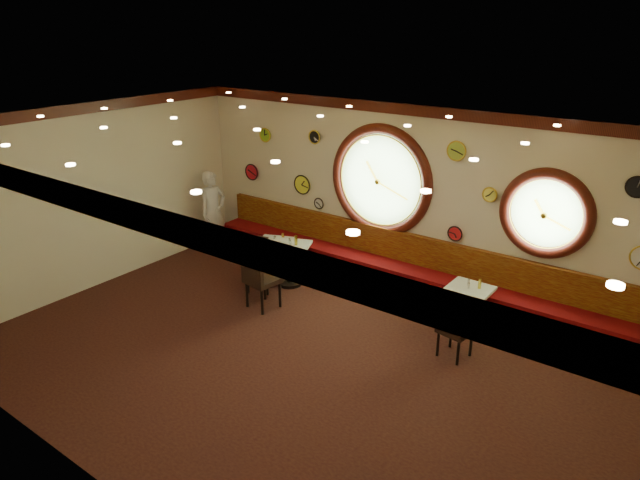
{
  "coord_description": "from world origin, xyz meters",
  "views": [
    {
      "loc": [
        4.19,
        -5.35,
        4.47
      ],
      "look_at": [
        -0.3,
        0.8,
        1.5
      ],
      "focal_mm": 32.0,
      "sensor_mm": 36.0,
      "label": 1
    }
  ],
  "objects": [
    {
      "name": "floor",
      "position": [
        0.0,
        0.0,
        0.0
      ],
      "size": [
        9.0,
        6.0,
        0.0
      ],
      "primitive_type": "cube",
      "color": "black",
      "rests_on": "ground"
    },
    {
      "name": "ceiling",
      "position": [
        0.0,
        0.0,
        3.2
      ],
      "size": [
        9.0,
        6.0,
        0.02
      ],
      "primitive_type": "cube",
      "color": "#B18932",
      "rests_on": "wall_back"
    },
    {
      "name": "wall_back",
      "position": [
        0.0,
        3.0,
        1.6
      ],
      "size": [
        9.0,
        0.02,
        3.2
      ],
      "primitive_type": "cube",
      "color": "beige",
      "rests_on": "floor"
    },
    {
      "name": "wall_front",
      "position": [
        0.0,
        -3.0,
        1.6
      ],
      "size": [
        9.0,
        0.02,
        3.2
      ],
      "primitive_type": "cube",
      "color": "beige",
      "rests_on": "floor"
    },
    {
      "name": "wall_left",
      "position": [
        -4.5,
        0.0,
        1.6
      ],
      "size": [
        0.02,
        6.0,
        3.2
      ],
      "primitive_type": "cube",
      "color": "beige",
      "rests_on": "floor"
    },
    {
      "name": "molding_back",
      "position": [
        0.0,
        2.95,
        3.11
      ],
      "size": [
        9.0,
        0.1,
        0.18
      ],
      "primitive_type": "cube",
      "color": "#3D110B",
      "rests_on": "wall_back"
    },
    {
      "name": "molding_front",
      "position": [
        0.0,
        -2.95,
        3.11
      ],
      "size": [
        9.0,
        0.1,
        0.18
      ],
      "primitive_type": "cube",
      "color": "#3D110B",
      "rests_on": "wall_back"
    },
    {
      "name": "molding_left",
      "position": [
        -4.45,
        0.0,
        3.11
      ],
      "size": [
        0.1,
        6.0,
        0.18
      ],
      "primitive_type": "cube",
      "color": "#3D110B",
      "rests_on": "wall_back"
    },
    {
      "name": "banquette_base",
      "position": [
        0.0,
        2.72,
        0.1
      ],
      "size": [
        8.0,
        0.55,
        0.2
      ],
      "primitive_type": "cube",
      "color": "black",
      "rests_on": "floor"
    },
    {
      "name": "banquette_seat",
      "position": [
        0.0,
        2.72,
        0.35
      ],
      "size": [
        8.0,
        0.55,
        0.3
      ],
      "primitive_type": "cube",
      "color": "#5D080C",
      "rests_on": "banquette_base"
    },
    {
      "name": "banquette_back",
      "position": [
        0.0,
        2.94,
        0.75
      ],
      "size": [
        8.0,
        0.1,
        0.55
      ],
      "primitive_type": "cube",
      "color": "#5C1007",
      "rests_on": "wall_back"
    },
    {
      "name": "porthole_left_glass",
      "position": [
        -0.6,
        3.0,
        1.85
      ],
      "size": [
        1.66,
        0.02,
        1.66
      ],
      "primitive_type": "cylinder",
      "rotation": [
        1.57,
        0.0,
        0.0
      ],
      "color": "#9AD07C",
      "rests_on": "wall_back"
    },
    {
      "name": "porthole_left_frame",
      "position": [
        -0.6,
        2.98,
        1.85
      ],
      "size": [
        1.98,
        0.18,
        1.98
      ],
      "primitive_type": "torus",
      "rotation": [
        1.57,
        0.0,
        0.0
      ],
      "color": "#3D110B",
      "rests_on": "wall_back"
    },
    {
      "name": "porthole_left_ring",
      "position": [
        -0.6,
        2.95,
        1.85
      ],
      "size": [
        1.61,
        0.03,
        1.61
      ],
      "primitive_type": "torus",
      "rotation": [
        1.57,
        0.0,
        0.0
      ],
      "color": "gold",
      "rests_on": "wall_back"
    },
    {
      "name": "porthole_right_glass",
      "position": [
        2.2,
        3.0,
        1.8
      ],
      "size": [
        1.1,
        0.02,
        1.1
      ],
      "primitive_type": "cylinder",
      "rotation": [
        1.57,
        0.0,
        0.0
      ],
      "color": "#9AD07C",
      "rests_on": "wall_back"
    },
    {
      "name": "porthole_right_frame",
      "position": [
        2.2,
        2.98,
        1.8
      ],
      "size": [
        1.38,
        0.18,
        1.38
      ],
      "primitive_type": "torus",
      "rotation": [
        1.57,
        0.0,
        0.0
      ],
      "color": "#3D110B",
      "rests_on": "wall_back"
    },
    {
      "name": "porthole_right_ring",
      "position": [
        2.2,
        2.95,
        1.8
      ],
      "size": [
        1.09,
        0.03,
        1.09
      ],
      "primitive_type": "torus",
      "rotation": [
        1.57,
        0.0,
        0.0
      ],
      "color": "gold",
      "rests_on": "wall_back"
    },
    {
      "name": "wall_clock_1",
      "position": [
        -1.9,
        2.96,
        1.2
      ],
      "size": [
        0.2,
        0.03,
        0.2
      ],
      "primitive_type": "cylinder",
      "rotation": [
        1.57,
        0.0,
        0.0
      ],
      "color": "silver",
      "rests_on": "wall_back"
    },
    {
      "name": "wall_clock_2",
      "position": [
        1.35,
        2.96,
        1.95
      ],
      "size": [
        0.22,
        0.03,
        0.22
      ],
      "primitive_type": "cylinder",
      "rotation": [
        1.57,
        0.0,
        0.0
      ],
      "color": "#FCF554",
      "rests_on": "wall_back"
    },
    {
      "name": "wall_clock_3",
      "position": [
        3.3,
        2.96,
        2.4
      ],
      "size": [
        0.28,
        0.03,
        0.28
      ],
      "primitive_type": "cylinder",
      "rotation": [
        1.57,
        0.0,
        0.0
      ],
      "color": "black",
      "rests_on": "wall_back"
    },
    {
      "name": "wall_clock_4",
      "position": [
        -2.0,
        2.96,
        2.45
      ],
      "size": [
        0.24,
        0.03,
        0.24
      ],
      "primitive_type": "cylinder",
      "rotation": [
        1.57,
        0.0,
        0.0
      ],
      "color": "black",
      "rests_on": "wall_back"
    },
    {
      "name": "wall_clock_5",
      "position": [
        0.75,
        2.96,
        2.55
      ],
      "size": [
        0.3,
        0.03,
        0.3
      ],
      "primitive_type": "cylinder",
      "rotation": [
        1.57,
        0.0,
        0.0
      ],
      "color": "#A0BC3A",
      "rests_on": "wall_back"
    },
    {
      "name": "wall_clock_6",
      "position": [
        -3.2,
        2.96,
        2.35
      ],
      "size": [
        0.26,
        0.03,
        0.26
      ],
      "primitive_type": "cylinder",
      "rotation": [
        1.57,
        0.0,
        0.0
      ],
      "color": "#80BC25",
      "rests_on": "wall_back"
    },
    {
      "name": "wall_clock_7",
      "position": [
        -2.3,
        2.96,
        1.5
      ],
      "size": [
        0.36,
        0.03,
        0.36
      ],
      "primitive_type": "cylinder",
      "rotation": [
        1.57,
        0.0,
        0.0
      ],
      "color": "yellow",
      "rests_on": "wall_back"
    },
    {
      "name": "wall_clock_8",
      "position": [
        -3.6,
        2.96,
        1.55
      ],
      "size": [
        0.32,
        0.03,
        0.32
      ],
      "primitive_type": "cylinder",
      "rotation": [
        1.57,
        0.0,
        0.0
      ],
      "color": "red",
      "rests_on": "wall_back"
    },
    {
      "name": "wall_clock_9",
      "position": [
        0.85,
        2.96,
        1.2
      ],
      "size": [
        0.24,
        0.03,
        0.24
      ],
      "primitive_type": "cylinder",
      "rotation": [
        1.57,
        0.0,
        0.0
      ],
      "color": "red",
      "rests_on": "wall_back"
    },
    {
      "name": "table_a",
      "position": [
        -2.19,
        1.98,
        0.42
      ],
      "size": [
        0.79,
        0.79,
        0.67
      ],
      "color": "black",
      "rests_on": "floor"
    },
    {
      "name": "table_b",
      "position": [
        -1.72,
        1.82,
        0.48
      ],
      "size": [
        0.9,
        0.9,
        0.75
      ],
      "color": "black",
      "rests_on": "floor"
    },
    {
      "name": "table_c",
      "position": [
        1.47,
        2.17,
        0.44
      ],
      "size": [
        0.65,
        0.65,
        0.7
      ],
      "color": "black",
      "rests_on": "floor"
    },
    {
      "name": "chair_a",
      "position": [
        -1.96,
        1.27,
        0.61
      ],
      "size": [
        0.59,
        0.59,
        0.66
      ],
      "rotation": [
        0.0,
        0.0,
        0.41
      ],
      "color": "black",
      "rests_on": "floor"
    },
    {
      "name": "chair_b",
      "position": [
        -1.54,
        0.79,
        0.67
      ],
      "size": [
        0.56,
        0.56,
        0.73
      ],
      "rotation": [
        0.0,
        0.0,
        -0.15
      ],
      "color": "black",
      "rests_on": "floor"
    },
    {
      "name": "chair_c",
      "position": [
        1.61,
        1.29,
        0.57
      ],
      "size": [
        0.48,
        0.48,
        0.62
      ],
      "rotation": [
        0.0,
        0.0,
        -0.16
      ],
      "color": "black",
      "rests_on": "floor"
    },
    {
      "name": "condiment_a_salt",
      "position": [
        -2.21,
        1.99,
        0.72
      ],
      "size": [
        0.03,
        0.03,
        0.09
      ],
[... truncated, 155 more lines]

